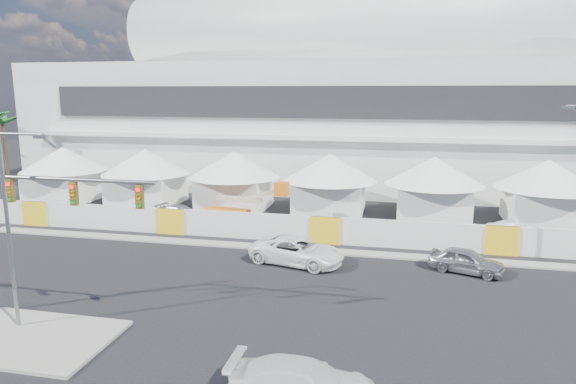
% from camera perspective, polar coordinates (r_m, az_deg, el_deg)
% --- Properties ---
extents(ground, '(160.00, 160.00, 0.00)m').
position_cam_1_polar(ground, '(26.22, -14.32, -13.73)').
color(ground, black).
rests_on(ground, ground).
extents(median_island, '(10.00, 5.00, 0.15)m').
position_cam_1_polar(median_island, '(27.16, -29.05, -13.77)').
color(median_island, gray).
rests_on(median_island, ground).
extents(far_curb, '(80.00, 1.20, 0.12)m').
position_cam_1_polar(far_curb, '(36.40, 26.17, -7.33)').
color(far_curb, gray).
rests_on(far_curb, ground).
extents(stadium, '(80.00, 24.80, 21.98)m').
position_cam_1_polar(stadium, '(62.68, 10.41, 9.65)').
color(stadium, silver).
rests_on(stadium, ground).
extents(tent_row, '(53.40, 8.40, 5.40)m').
position_cam_1_polar(tent_row, '(46.98, -0.77, 1.67)').
color(tent_row, white).
rests_on(tent_row, ground).
extents(hoarding_fence, '(70.00, 0.25, 2.00)m').
position_cam_1_polar(hoarding_fence, '(37.30, 4.15, -4.25)').
color(hoarding_fence, silver).
rests_on(hoarding_fence, ground).
extents(palm_cluster, '(10.60, 10.60, 8.55)m').
position_cam_1_polar(palm_cluster, '(67.57, -29.05, 6.36)').
color(palm_cluster, '#47331E').
rests_on(palm_cluster, ground).
extents(sedan_silver, '(3.14, 4.77, 1.51)m').
position_cam_1_polar(sedan_silver, '(33.27, 19.18, -7.21)').
color(sedan_silver, '#9B9A9E').
rests_on(sedan_silver, ground).
extents(pickup_curb, '(4.14, 6.55, 1.68)m').
position_cam_1_polar(pickup_curb, '(33.01, 1.02, -6.56)').
color(pickup_curb, white).
rests_on(pickup_curb, ground).
extents(pickup_near, '(2.26, 5.46, 1.58)m').
position_cam_1_polar(pickup_near, '(19.18, 1.84, -20.59)').
color(pickup_near, silver).
rests_on(pickup_near, ground).
extents(lot_car_a, '(3.13, 4.65, 1.45)m').
position_cam_1_polar(lot_car_a, '(40.90, 23.93, -4.22)').
color(lot_car_a, white).
rests_on(lot_car_a, ground).
extents(lot_car_c, '(2.84, 4.78, 1.30)m').
position_cam_1_polar(lot_car_c, '(44.77, -11.80, -2.31)').
color(lot_car_c, '#9E9DA2').
rests_on(lot_car_c, ground).
extents(streetlight_median, '(2.52, 0.25, 9.13)m').
position_cam_1_polar(streetlight_median, '(26.02, -28.37, -2.39)').
color(streetlight_median, slate).
rests_on(streetlight_median, median_island).
extents(boom_lift, '(7.63, 2.29, 3.80)m').
position_cam_1_polar(boom_lift, '(43.06, -6.01, -2.16)').
color(boom_lift, orange).
rests_on(boom_lift, ground).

